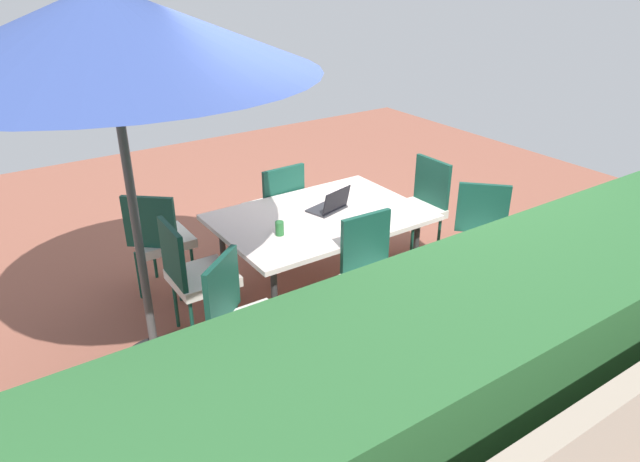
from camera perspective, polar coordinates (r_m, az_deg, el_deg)
ground_plane at (r=5.23m, az=0.00°, el=-6.00°), size 10.00×10.00×0.02m
hedge_row at (r=3.56m, az=20.79°, el=-11.74°), size 6.30×0.94×1.34m
dining_table at (r=4.89m, az=0.00°, el=1.05°), size 1.73×1.19×0.74m
patio_umbrella at (r=3.69m, az=-20.38°, el=18.03°), size 2.49×2.49×2.60m
chair_south at (r=5.57m, az=-4.35°, el=2.52°), size 0.46×0.47×0.98m
chair_north at (r=4.41m, az=5.58°, el=-4.10°), size 0.46×0.47×0.98m
chair_east at (r=4.49m, az=-12.34°, el=-4.04°), size 0.47×0.46×0.98m
chair_northeast at (r=3.89m, az=-7.46°, el=-8.63°), size 0.58×0.58×0.98m
chair_southeast at (r=5.13m, az=-15.63°, el=-0.53°), size 0.58×0.59×0.98m
chair_northwest at (r=5.12m, az=15.61°, el=-0.58°), size 0.59×0.59×0.98m
chair_west at (r=5.66m, az=9.82°, el=2.61°), size 0.46×0.46×0.98m
laptop at (r=4.94m, az=1.01°, el=2.52°), size 0.37×0.32×0.21m
cup at (r=4.52m, az=-4.02°, el=0.26°), size 0.07×0.07×0.11m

